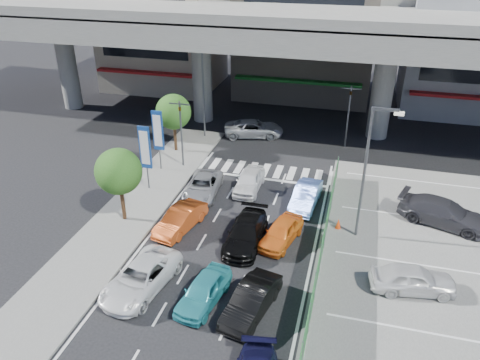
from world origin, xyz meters
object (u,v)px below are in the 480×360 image
(hatch_black_mid_right, at_px, (251,301))
(taxi_orange_right, at_px, (281,232))
(crossing_wagon_silver, at_px, (254,129))
(tree_near, at_px, (119,172))
(traffic_light_right, at_px, (350,102))
(signboard_near, at_px, (145,149))
(traffic_light_left, at_px, (180,118))
(tree_far, at_px, (173,112))
(parked_sedan_white, at_px, (413,279))
(traffic_cone, at_px, (338,224))
(taxi_teal_mid, at_px, (204,291))
(street_lamp_left, at_px, (205,84))
(sedan_black_mid, at_px, (246,233))
(street_lamp_right, at_px, (369,164))
(signboard_far, at_px, (158,132))
(sedan_white_mid_left, at_px, (141,278))
(wagon_silver_front_left, at_px, (203,186))
(taxi_orange_left, at_px, (181,219))
(kei_truck_front_right, at_px, (306,196))
(parked_sedan_dgrey, at_px, (443,213))
(sedan_white_front_mid, at_px, (249,181))

(hatch_black_mid_right, distance_m, taxi_orange_right, 5.99)
(crossing_wagon_silver, bearing_deg, tree_near, 149.28)
(traffic_light_right, xyz_separation_m, signboard_near, (-12.70, -11.01, -0.87))
(traffic_light_left, bearing_deg, tree_far, 122.62)
(parked_sedan_white, height_order, traffic_cone, parked_sedan_white)
(taxi_teal_mid, bearing_deg, street_lamp_left, 117.44)
(tree_far, relative_size, crossing_wagon_silver, 0.94)
(taxi_orange_right, bearing_deg, hatch_black_mid_right, -79.26)
(sedan_black_mid, bearing_deg, traffic_light_left, 129.83)
(street_lamp_right, xyz_separation_m, signboard_far, (-14.77, 4.99, -1.71))
(sedan_white_mid_left, distance_m, wagon_silver_front_left, 9.88)
(signboard_near, xyz_separation_m, signboard_far, (-0.40, 3.00, 0.00))
(wagon_silver_front_left, bearing_deg, sedan_white_mid_left, -94.23)
(sedan_black_mid, bearing_deg, taxi_orange_right, 18.65)
(taxi_orange_right, bearing_deg, street_lamp_left, 137.33)
(taxi_orange_left, xyz_separation_m, parked_sedan_white, (13.16, -2.21, 0.09))
(tree_far, relative_size, sedan_black_mid, 1.01)
(signboard_far, relative_size, traffic_cone, 7.20)
(sedan_white_mid_left, bearing_deg, crossing_wagon_silver, 97.02)
(street_lamp_left, bearing_deg, sedan_white_mid_left, -80.88)
(taxi_teal_mid, xyz_separation_m, taxi_orange_right, (2.69, 5.88, -0.01))
(sedan_black_mid, bearing_deg, kei_truck_front_right, 61.52)
(signboard_near, relative_size, signboard_far, 1.00)
(signboard_far, bearing_deg, sedan_white_mid_left, -70.61)
(signboard_near, distance_m, sedan_black_mid, 9.52)
(signboard_far, relative_size, crossing_wagon_silver, 0.92)
(traffic_cone, bearing_deg, tree_near, -169.34)
(sedan_white_mid_left, relative_size, parked_sedan_white, 1.20)
(traffic_light_left, distance_m, traffic_light_right, 13.63)
(taxi_teal_mid, bearing_deg, kei_truck_front_right, 80.51)
(traffic_light_right, relative_size, street_lamp_left, 0.65)
(taxi_orange_right, xyz_separation_m, parked_sedan_white, (7.07, -2.47, 0.11))
(parked_sedan_dgrey, bearing_deg, street_lamp_left, 81.24)
(street_lamp_right, height_order, parked_sedan_white, street_lamp_right)
(signboard_far, height_order, taxi_orange_right, signboard_far)
(traffic_light_left, xyz_separation_m, traffic_cone, (12.13, -5.57, -3.55))
(sedan_black_mid, relative_size, traffic_cone, 7.28)
(street_lamp_right, bearing_deg, sedan_white_mid_left, -143.94)
(hatch_black_mid_right, relative_size, taxi_orange_left, 1.02)
(tree_near, xyz_separation_m, sedan_white_front_mid, (6.55, 5.80, -2.70))
(hatch_black_mid_right, relative_size, kei_truck_front_right, 1.00)
(street_lamp_left, xyz_separation_m, traffic_cone, (12.26, -11.57, -4.38))
(street_lamp_right, bearing_deg, traffic_light_right, 97.34)
(signboard_far, relative_size, tree_near, 0.98)
(tree_near, bearing_deg, street_lamp_left, 87.24)
(taxi_teal_mid, distance_m, traffic_cone, 9.93)
(signboard_far, bearing_deg, sedan_white_front_mid, -9.46)
(wagon_silver_front_left, bearing_deg, taxi_orange_right, -38.61)
(sedan_white_front_mid, bearing_deg, taxi_orange_right, -59.38)
(signboard_near, bearing_deg, parked_sedan_white, -19.99)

